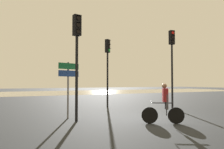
# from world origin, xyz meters

# --- Properties ---
(ground_plane) EXTENTS (120.00, 120.00, 0.00)m
(ground_plane) POSITION_xyz_m (0.00, 0.00, 0.00)
(ground_plane) COLOR black
(water_strip) EXTENTS (80.00, 16.00, 0.01)m
(water_strip) POSITION_xyz_m (0.00, 28.07, 0.00)
(water_strip) COLOR #9E937F
(water_strip) RESTS_ON ground
(traffic_light_near_right) EXTENTS (0.34, 0.36, 5.00)m
(traffic_light_near_right) POSITION_xyz_m (3.57, 2.56, 3.44)
(traffic_light_near_right) COLOR black
(traffic_light_near_right) RESTS_ON ground
(traffic_light_center) EXTENTS (0.40, 0.42, 4.61)m
(traffic_light_center) POSITION_xyz_m (0.29, 5.25, 3.19)
(traffic_light_center) COLOR black
(traffic_light_center) RESTS_ON ground
(traffic_light_near_left) EXTENTS (0.36, 0.38, 4.57)m
(traffic_light_near_left) POSITION_xyz_m (-3.27, 0.84, 3.17)
(traffic_light_near_left) COLOR black
(traffic_light_near_left) RESTS_ON ground
(direction_sign_post) EXTENTS (1.04, 0.40, 2.60)m
(direction_sign_post) POSITION_xyz_m (-3.38, 1.76, 1.79)
(direction_sign_post) COLOR slate
(direction_sign_post) RESTS_ON ground
(cyclist) EXTENTS (1.50, 0.89, 1.62)m
(cyclist) POSITION_xyz_m (-0.25, -1.21, 0.82)
(cyclist) COLOR black
(cyclist) RESTS_ON ground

